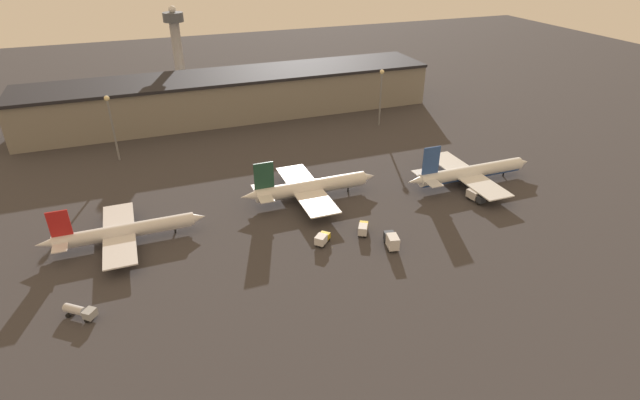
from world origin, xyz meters
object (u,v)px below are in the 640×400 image
(service_vehicle_4, at_px, (322,239))
(control_tower, at_px, (177,47))
(service_vehicle_2, at_px, (363,228))
(airplane_2, at_px, (470,173))
(service_vehicle_0, at_px, (475,196))
(airplane_0, at_px, (124,231))
(service_vehicle_1, at_px, (392,240))
(service_vehicle_3, at_px, (80,311))
(airplane_1, at_px, (310,187))

(service_vehicle_4, relative_size, control_tower, 0.12)
(service_vehicle_2, distance_m, control_tower, 144.88)
(service_vehicle_2, relative_size, service_vehicle_4, 1.09)
(airplane_2, xyz_separation_m, service_vehicle_0, (-5.57, -11.01, -1.87))
(airplane_0, xyz_separation_m, airplane_2, (104.66, -2.44, 0.43))
(airplane_0, distance_m, airplane_2, 104.68)
(service_vehicle_1, bearing_deg, service_vehicle_2, 37.47)
(airplane_0, xyz_separation_m, service_vehicle_0, (99.08, -13.45, -1.44))
(service_vehicle_1, height_order, service_vehicle_3, service_vehicle_1)
(airplane_0, bearing_deg, airplane_1, 5.83)
(service_vehicle_1, relative_size, service_vehicle_3, 0.94)
(airplane_2, height_order, service_vehicle_3, airplane_2)
(service_vehicle_4, bearing_deg, airplane_2, -28.44)
(airplane_2, distance_m, service_vehicle_2, 47.54)
(control_tower, bearing_deg, service_vehicle_4, -82.80)
(airplane_1, xyz_separation_m, service_vehicle_1, (10.68, -32.37, -1.60))
(airplane_2, bearing_deg, airplane_0, 178.44)
(service_vehicle_3, bearing_deg, airplane_1, 65.83)
(airplane_1, relative_size, service_vehicle_4, 8.18)
(airplane_0, distance_m, control_tower, 127.13)
(airplane_1, xyz_separation_m, airplane_2, (51.38, -8.09, -0.09))
(service_vehicle_0, height_order, service_vehicle_2, service_vehicle_0)
(service_vehicle_0, height_order, control_tower, control_tower)
(airplane_2, bearing_deg, service_vehicle_1, -149.42)
(airplane_0, distance_m, airplane_1, 53.58)
(service_vehicle_0, xyz_separation_m, service_vehicle_4, (-51.26, -5.57, -0.15))
(service_vehicle_4, bearing_deg, airplane_1, 32.83)
(airplane_2, relative_size, control_tower, 1.08)
(service_vehicle_0, bearing_deg, service_vehicle_2, -93.26)
(airplane_0, height_order, service_vehicle_3, airplane_0)
(airplane_2, bearing_deg, service_vehicle_3, -168.11)
(service_vehicle_0, relative_size, control_tower, 0.15)
(airplane_2, height_order, service_vehicle_4, airplane_2)
(airplane_0, xyz_separation_m, control_tower, (30.06, 121.68, 21.30))
(airplane_1, bearing_deg, service_vehicle_3, -152.84)
(service_vehicle_1, bearing_deg, control_tower, 24.55)
(airplane_1, relative_size, service_vehicle_3, 6.07)
(airplane_1, distance_m, control_tower, 120.14)
(airplane_0, height_order, service_vehicle_4, airplane_0)
(service_vehicle_2, xyz_separation_m, control_tower, (-29.80, 139.93, 22.84))
(airplane_2, bearing_deg, airplane_1, 170.82)
(airplane_0, relative_size, airplane_2, 0.92)
(service_vehicle_0, relative_size, service_vehicle_2, 1.12)
(service_vehicle_4, xyz_separation_m, control_tower, (-17.76, 140.71, 22.88))
(service_vehicle_0, bearing_deg, control_tower, -163.17)
(airplane_0, distance_m, service_vehicle_2, 62.60)
(service_vehicle_0, xyz_separation_m, service_vehicle_1, (-35.13, -13.26, 0.35))
(airplane_2, relative_size, service_vehicle_3, 6.45)
(service_vehicle_1, bearing_deg, airplane_1, 29.94)
(service_vehicle_1, height_order, service_vehicle_2, service_vehicle_1)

